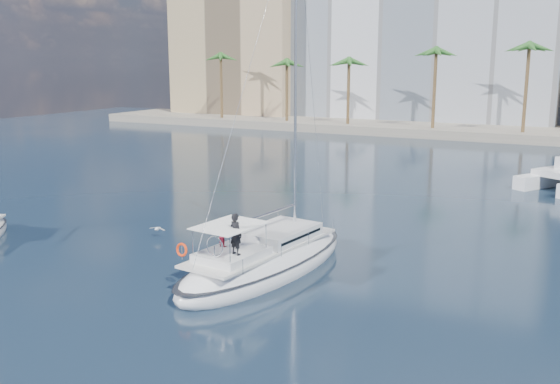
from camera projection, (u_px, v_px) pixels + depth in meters
The scene contains 8 objects.
ground at pixel (272, 261), 32.18m from camera, with size 160.00×160.00×0.00m, color black.
quay at pixel (481, 132), 85.14m from camera, with size 120.00×14.00×1.20m, color gray.
building_modern at pixel (421, 35), 98.17m from camera, with size 42.00×16.00×28.00m, color silver.
building_tan_left at pixel (244, 55), 108.72m from camera, with size 22.00×14.00×22.00m, color tan.
palm_left at pixel (250, 59), 94.85m from camera, with size 3.60×3.60×12.30m.
palm_centre at pixel (480, 59), 79.66m from camera, with size 3.60×3.60×12.30m.
main_sloop at pixel (266, 261), 30.35m from camera, with size 5.48×12.77×18.36m.
seagull at pixel (158, 229), 36.28m from camera, with size 1.09×0.47×0.20m.
Camera 1 is at (14.39, -27.17, 10.13)m, focal length 40.00 mm.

